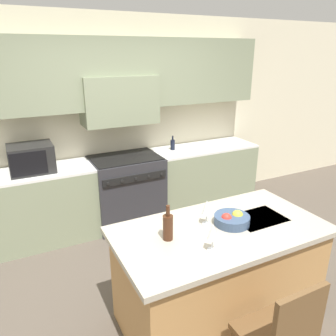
{
  "coord_description": "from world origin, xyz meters",
  "views": [
    {
      "loc": [
        -1.33,
        -2.23,
        2.23
      ],
      "look_at": [
        0.05,
        0.51,
        1.14
      ],
      "focal_mm": 35.0,
      "sensor_mm": 36.0,
      "label": 1
    }
  ],
  "objects_px": {
    "range_stove": "(127,190)",
    "oil_bottle_on_counter": "(173,144)",
    "microwave": "(31,158)",
    "island_chair": "(282,335)",
    "wine_bottle": "(168,227)",
    "wine_glass_far": "(207,208)",
    "fruit_bowl": "(232,219)",
    "wine_glass_near": "(213,232)"
  },
  "relations": [
    {
      "from": "range_stove",
      "to": "oil_bottle_on_counter",
      "type": "height_order",
      "value": "oil_bottle_on_counter"
    },
    {
      "from": "microwave",
      "to": "range_stove",
      "type": "bearing_deg",
      "value": -0.95
    },
    {
      "from": "island_chair",
      "to": "wine_bottle",
      "type": "height_order",
      "value": "wine_bottle"
    },
    {
      "from": "microwave",
      "to": "wine_glass_far",
      "type": "xyz_separation_m",
      "value": [
        1.15,
        -1.91,
        -0.04
      ]
    },
    {
      "from": "island_chair",
      "to": "fruit_bowl",
      "type": "bearing_deg",
      "value": 77.62
    },
    {
      "from": "range_stove",
      "to": "wine_glass_near",
      "type": "bearing_deg",
      "value": -93.67
    },
    {
      "from": "range_stove",
      "to": "wine_glass_near",
      "type": "xyz_separation_m",
      "value": [
        -0.14,
        -2.23,
        0.57
      ]
    },
    {
      "from": "island_chair",
      "to": "range_stove",
      "type": "bearing_deg",
      "value": 90.86
    },
    {
      "from": "wine_bottle",
      "to": "wine_glass_far",
      "type": "bearing_deg",
      "value": 9.62
    },
    {
      "from": "range_stove",
      "to": "wine_glass_near",
      "type": "height_order",
      "value": "wine_glass_near"
    },
    {
      "from": "microwave",
      "to": "wine_bottle",
      "type": "xyz_separation_m",
      "value": [
        0.77,
        -1.97,
        -0.08
      ]
    },
    {
      "from": "microwave",
      "to": "wine_glass_near",
      "type": "height_order",
      "value": "microwave"
    },
    {
      "from": "microwave",
      "to": "oil_bottle_on_counter",
      "type": "bearing_deg",
      "value": 2.04
    },
    {
      "from": "wine_bottle",
      "to": "wine_glass_far",
      "type": "height_order",
      "value": "wine_bottle"
    },
    {
      "from": "range_stove",
      "to": "fruit_bowl",
      "type": "distance_m",
      "value": 2.05
    },
    {
      "from": "wine_glass_far",
      "to": "wine_bottle",
      "type": "bearing_deg",
      "value": -170.38
    },
    {
      "from": "fruit_bowl",
      "to": "oil_bottle_on_counter",
      "type": "height_order",
      "value": "oil_bottle_on_counter"
    },
    {
      "from": "wine_glass_far",
      "to": "island_chair",
      "type": "bearing_deg",
      "value": -89.07
    },
    {
      "from": "microwave",
      "to": "island_chair",
      "type": "bearing_deg",
      "value": -67.31
    },
    {
      "from": "microwave",
      "to": "island_chair",
      "type": "height_order",
      "value": "microwave"
    },
    {
      "from": "wine_bottle",
      "to": "oil_bottle_on_counter",
      "type": "height_order",
      "value": "wine_bottle"
    },
    {
      "from": "wine_bottle",
      "to": "fruit_bowl",
      "type": "bearing_deg",
      "value": -2.94
    },
    {
      "from": "island_chair",
      "to": "wine_glass_near",
      "type": "relative_size",
      "value": 4.39
    },
    {
      "from": "wine_glass_far",
      "to": "fruit_bowl",
      "type": "relative_size",
      "value": 0.74
    },
    {
      "from": "range_stove",
      "to": "oil_bottle_on_counter",
      "type": "relative_size",
      "value": 4.66
    },
    {
      "from": "wine_glass_near",
      "to": "wine_bottle",
      "type": "bearing_deg",
      "value": 128.16
    },
    {
      "from": "wine_glass_far",
      "to": "oil_bottle_on_counter",
      "type": "xyz_separation_m",
      "value": [
        0.71,
        1.97,
        -0.05
      ]
    },
    {
      "from": "island_chair",
      "to": "wine_glass_far",
      "type": "xyz_separation_m",
      "value": [
        -0.01,
        0.89,
        0.51
      ]
    },
    {
      "from": "wine_glass_far",
      "to": "oil_bottle_on_counter",
      "type": "bearing_deg",
      "value": 70.14
    },
    {
      "from": "oil_bottle_on_counter",
      "to": "fruit_bowl",
      "type": "bearing_deg",
      "value": -104.23
    },
    {
      "from": "island_chair",
      "to": "fruit_bowl",
      "type": "xyz_separation_m",
      "value": [
        0.17,
        0.79,
        0.4
      ]
    },
    {
      "from": "wine_bottle",
      "to": "oil_bottle_on_counter",
      "type": "distance_m",
      "value": 2.31
    },
    {
      "from": "fruit_bowl",
      "to": "oil_bottle_on_counter",
      "type": "distance_m",
      "value": 2.13
    },
    {
      "from": "island_chair",
      "to": "wine_bottle",
      "type": "relative_size",
      "value": 3.36
    },
    {
      "from": "wine_bottle",
      "to": "wine_glass_far",
      "type": "relative_size",
      "value": 1.31
    },
    {
      "from": "wine_glass_near",
      "to": "fruit_bowl",
      "type": "height_order",
      "value": "wine_glass_near"
    },
    {
      "from": "wine_glass_far",
      "to": "fruit_bowl",
      "type": "height_order",
      "value": "wine_glass_far"
    },
    {
      "from": "wine_bottle",
      "to": "wine_glass_far",
      "type": "distance_m",
      "value": 0.39
    },
    {
      "from": "range_stove",
      "to": "island_chair",
      "type": "xyz_separation_m",
      "value": [
        0.04,
        -2.77,
        0.06
      ]
    },
    {
      "from": "island_chair",
      "to": "wine_bottle",
      "type": "xyz_separation_m",
      "value": [
        -0.4,
        0.82,
        0.47
      ]
    },
    {
      "from": "fruit_bowl",
      "to": "oil_bottle_on_counter",
      "type": "relative_size",
      "value": 1.46
    },
    {
      "from": "island_chair",
      "to": "fruit_bowl",
      "type": "distance_m",
      "value": 0.91
    }
  ]
}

